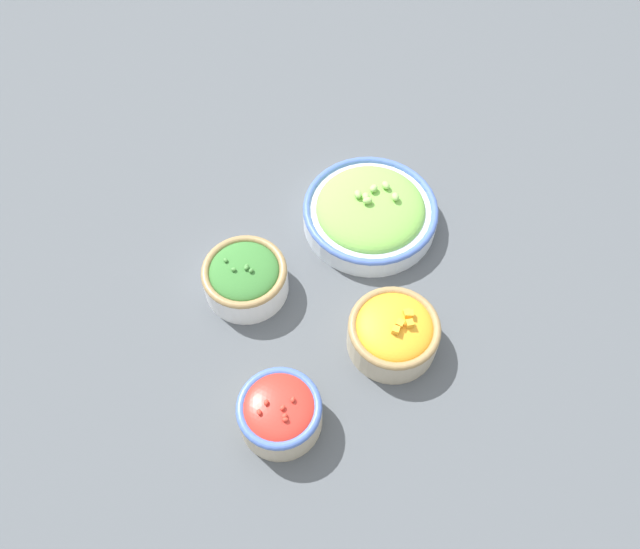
# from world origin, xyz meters

# --- Properties ---
(ground_plane) EXTENTS (3.00, 3.00, 0.00)m
(ground_plane) POSITION_xyz_m (0.00, 0.00, 0.00)
(ground_plane) COLOR #4C5156
(bowl_broccoli) EXTENTS (0.13, 0.13, 0.07)m
(bowl_broccoli) POSITION_xyz_m (0.09, -0.07, 0.03)
(bowl_broccoli) COLOR white
(bowl_broccoli) RESTS_ON ground_plane
(bowl_lettuce) EXTENTS (0.22, 0.22, 0.07)m
(bowl_lettuce) POSITION_xyz_m (-0.14, -0.04, 0.03)
(bowl_lettuce) COLOR silver
(bowl_lettuce) RESTS_ON ground_plane
(bowl_squash) EXTENTS (0.13, 0.13, 0.08)m
(bowl_squash) POSITION_xyz_m (-0.01, 0.15, 0.04)
(bowl_squash) COLOR beige
(bowl_squash) RESTS_ON ground_plane
(bowl_cherry_tomatoes) EXTENTS (0.11, 0.11, 0.07)m
(bowl_cherry_tomatoes) POSITION_xyz_m (0.19, 0.13, 0.04)
(bowl_cherry_tomatoes) COLOR beige
(bowl_cherry_tomatoes) RESTS_ON ground_plane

